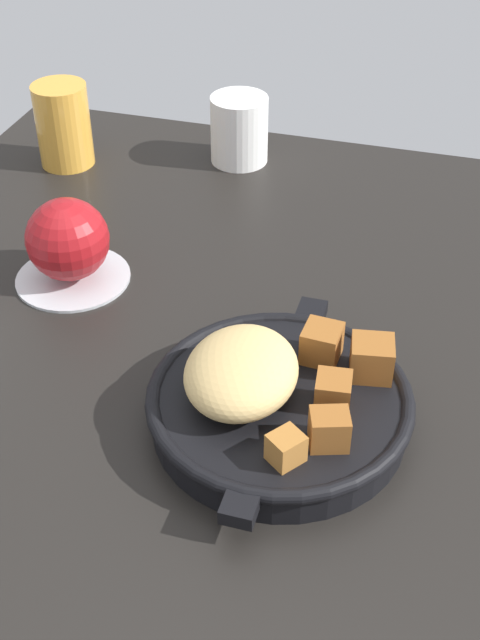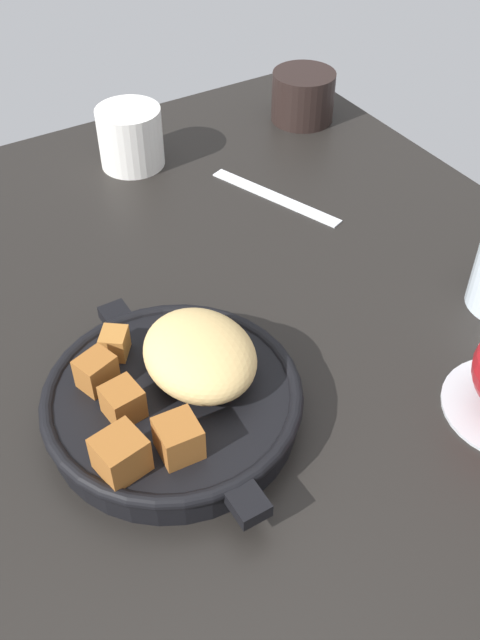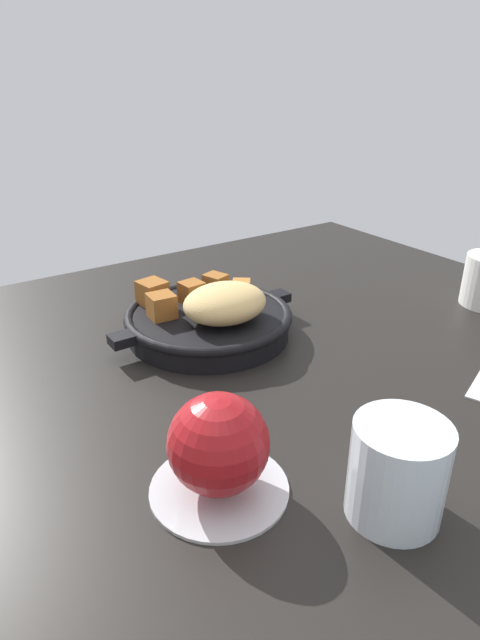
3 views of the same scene
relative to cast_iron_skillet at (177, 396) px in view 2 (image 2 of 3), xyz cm
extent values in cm
cube|color=black|center=(-0.16, 7.00, -3.81)|extent=(101.01, 78.95, 2.40)
cylinder|color=black|center=(0.10, -0.31, -1.10)|extent=(20.07, 20.07, 3.02)
torus|color=black|center=(0.10, -0.31, 0.17)|extent=(20.87, 20.87, 1.20)
cube|color=black|center=(11.35, -0.31, -0.04)|extent=(2.64, 2.40, 1.20)
cube|color=black|center=(-11.14, -0.31, -0.04)|extent=(2.64, 2.40, 1.20)
ellipsoid|color=tan|center=(-0.78, 2.60, 2.64)|extent=(10.35, 8.60, 4.45)
cube|color=#935623|center=(5.12, -2.41, 1.89)|extent=(3.24, 3.16, 2.96)
cube|color=#935623|center=(4.33, -6.58, 1.97)|extent=(3.63, 3.79, 3.12)
cube|color=#935623|center=(-4.08, -4.90, 1.82)|extent=(3.10, 3.40, 2.81)
cube|color=#935623|center=(0.23, -4.40, 1.78)|extent=(3.01, 2.94, 2.74)
cube|color=#A86B2D|center=(-6.47, -2.31, 1.57)|extent=(3.10, 3.06, 2.31)
cube|color=silver|center=(-22.79, 24.35, -2.43)|extent=(16.71, 7.54, 0.36)
cylinder|color=silver|center=(-38.04, 13.63, 0.97)|extent=(7.69, 7.69, 7.15)
cylinder|color=black|center=(-36.80, 37.82, 0.59)|extent=(8.22, 8.22, 6.40)
camera|label=1|loc=(-46.37, -10.56, 44.89)|focal=47.04mm
camera|label=2|loc=(34.27, -14.89, 43.09)|focal=39.94mm
camera|label=3|loc=(30.53, 52.17, 27.96)|focal=30.18mm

